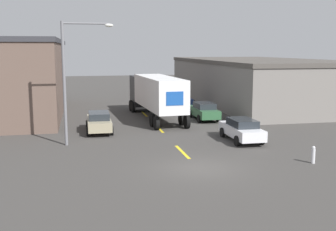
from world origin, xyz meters
TOP-DOWN VIEW (x-y plane):
  - ground_plane at (0.00, 0.00)m, footprint 160.00×160.00m
  - road_centerline at (0.00, 11.45)m, footprint 0.20×18.99m
  - warehouse_left at (-13.26, 21.74)m, footprint 11.19×21.49m
  - warehouse_right at (14.46, 25.95)m, footprint 13.60×29.50m
  - semi_truck at (0.58, 16.45)m, footprint 3.54×12.63m
  - parked_car_right_near at (4.71, 5.88)m, footprint 1.92×4.64m
  - parked_car_right_far at (4.71, 23.81)m, footprint 1.92×4.64m
  - parked_car_left_far at (-4.71, 11.04)m, footprint 1.92×4.64m
  - parked_car_right_mid at (4.71, 14.85)m, footprint 1.92×4.64m
  - street_lamp at (-6.59, 6.99)m, footprint 3.31×0.32m
  - fire_hydrant at (6.45, -0.34)m, footprint 0.22×0.22m

SIDE VIEW (x-z plane):
  - ground_plane at x=0.00m, z-range 0.00..0.00m
  - road_centerline at x=0.00m, z-range 0.00..0.01m
  - fire_hydrant at x=6.45m, z-range 0.00..0.97m
  - parked_car_right_near at x=4.71m, z-range 0.04..1.58m
  - parked_car_right_far at x=4.71m, z-range 0.04..1.58m
  - parked_car_left_far at x=-4.71m, z-range 0.04..1.58m
  - parked_car_right_mid at x=4.71m, z-range 0.04..1.58m
  - semi_truck at x=0.58m, z-range 0.43..4.28m
  - warehouse_right at x=14.46m, z-range 0.00..5.07m
  - warehouse_left at x=-13.26m, z-range 0.01..7.15m
  - street_lamp at x=-6.59m, z-range 0.72..8.71m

